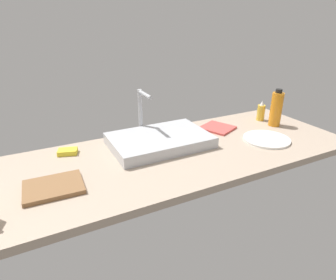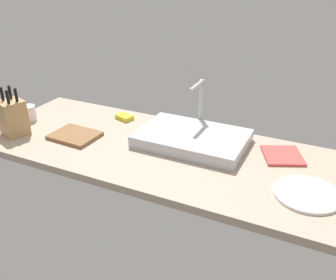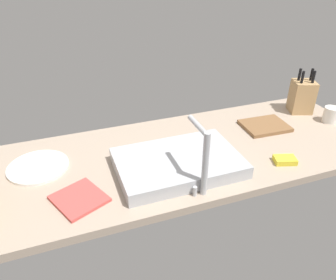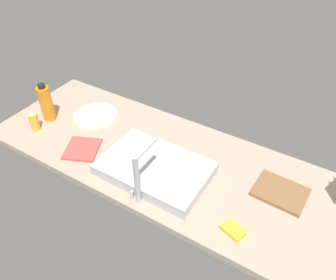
% 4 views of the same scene
% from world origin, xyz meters
% --- Properties ---
extents(countertop_slab, '(1.95, 0.68, 0.04)m').
position_xyz_m(countertop_slab, '(0.00, 0.00, 0.02)').
color(countertop_slab, tan).
rests_on(countertop_slab, ground).
extents(sink_basin, '(0.50, 0.33, 0.06)m').
position_xyz_m(sink_basin, '(0.02, 0.11, 0.06)').
color(sink_basin, '#B7BABF').
rests_on(sink_basin, countertop_slab).
extents(faucet, '(0.06, 0.16, 0.26)m').
position_xyz_m(faucet, '(-0.01, 0.27, 0.19)').
color(faucet, '#B7BABF').
rests_on(faucet, countertop_slab).
extents(knife_block, '(0.14, 0.14, 0.24)m').
position_xyz_m(knife_block, '(-0.82, -0.17, 0.12)').
color(knife_block, tan).
rests_on(knife_block, countertop_slab).
extents(cutting_board, '(0.23, 0.18, 0.02)m').
position_xyz_m(cutting_board, '(-0.53, -0.07, 0.04)').
color(cutting_board, brown).
rests_on(cutting_board, countertop_slab).
extents(dinner_plate, '(0.25, 0.25, 0.01)m').
position_xyz_m(dinner_plate, '(0.56, -0.09, 0.04)').
color(dinner_plate, white).
rests_on(dinner_plate, countertop_slab).
extents(dish_towel, '(0.22, 0.23, 0.01)m').
position_xyz_m(dish_towel, '(0.43, 0.17, 0.04)').
color(dish_towel, '#CC4C47').
rests_on(dish_towel, countertop_slab).
extents(coffee_mug, '(0.07, 0.07, 0.08)m').
position_xyz_m(coffee_mug, '(-0.88, -0.01, 0.08)').
color(coffee_mug, silver).
rests_on(coffee_mug, countertop_slab).
extents(dish_sponge, '(0.10, 0.08, 0.02)m').
position_xyz_m(dish_sponge, '(-0.43, 0.22, 0.05)').
color(dish_sponge, yellow).
rests_on(dish_sponge, countertop_slab).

